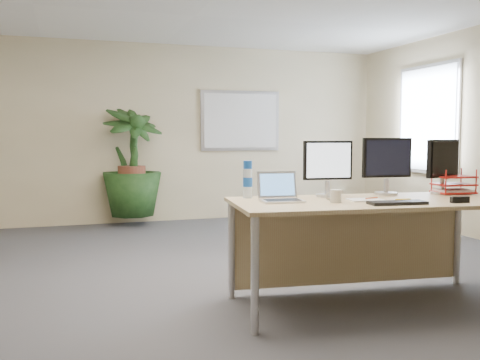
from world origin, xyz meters
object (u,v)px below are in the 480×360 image
object	(u,v)px
floor_plant	(132,175)
laptop	(280,194)
monitor_right	(387,162)
monitor_left	(328,165)
desk	(365,221)

from	to	relation	value
floor_plant	laptop	xyz separation A→B (m)	(0.63, -4.13, 0.13)
monitor_right	laptop	xyz separation A→B (m)	(-1.02, -0.14, -0.22)
laptop	monitor_left	bearing A→B (deg)	17.77
desk	floor_plant	size ratio (longest dim) A/B	1.48
desk	floor_plant	distance (m)	4.40
desk	monitor_left	size ratio (longest dim) A/B	4.92
floor_plant	monitor_left	size ratio (longest dim) A/B	3.31
desk	monitor_right	xyz separation A→B (m)	(0.31, 0.19, 0.45)
monitor_left	monitor_right	distance (m)	0.54
floor_plant	monitor_left	distance (m)	4.14
desk	floor_plant	world-z (taller)	floor_plant
desk	monitor_left	world-z (taller)	monitor_left
monitor_left	monitor_right	world-z (taller)	monitor_right
laptop	desk	bearing A→B (deg)	-4.49
desk	monitor_right	distance (m)	0.58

